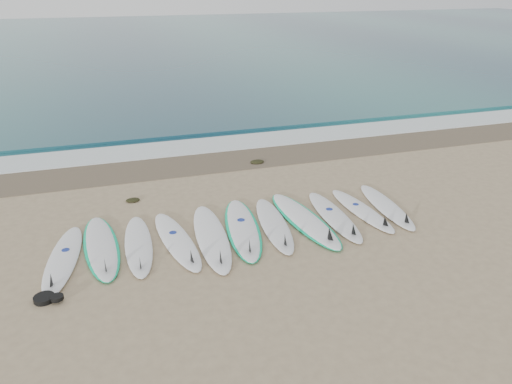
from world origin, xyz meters
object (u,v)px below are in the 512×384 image
object	(u,v)px
surfboard_0	(62,260)
surfboard_10	(388,207)
surfboard_5	(243,229)
leash_coil	(47,298)

from	to	relation	value
surfboard_0	surfboard_10	size ratio (longest dim) A/B	1.02
surfboard_0	surfboard_5	bearing A→B (deg)	11.77
surfboard_0	leash_coil	distance (m)	1.14
surfboard_10	leash_coil	bearing A→B (deg)	-164.04
surfboard_0	surfboard_10	world-z (taller)	surfboard_0
leash_coil	surfboard_5	bearing A→B (deg)	20.08
surfboard_5	leash_coil	xyz separation A→B (m)	(-3.56, -1.30, -0.00)
surfboard_10	leash_coil	distance (m)	6.97
surfboard_0	surfboard_5	size ratio (longest dim) A/B	0.90
surfboard_0	surfboard_10	bearing A→B (deg)	10.36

